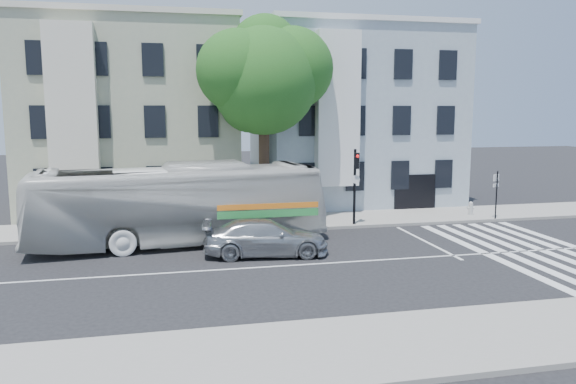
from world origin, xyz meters
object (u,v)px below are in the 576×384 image
object	(u,v)px
sedan	(266,238)
fire_hydrant	(471,208)
bus	(179,204)
traffic_signal	(355,177)

from	to	relation	value
sedan	fire_hydrant	bearing A→B (deg)	-59.56
bus	fire_hydrant	size ratio (longest dim) A/B	17.57
fire_hydrant	traffic_signal	bearing A→B (deg)	-170.81
bus	traffic_signal	size ratio (longest dim) A/B	3.25
traffic_signal	bus	bearing A→B (deg)	-151.65
sedan	traffic_signal	size ratio (longest dim) A/B	1.28
bus	fire_hydrant	bearing A→B (deg)	-85.98
bus	traffic_signal	xyz separation A→B (m)	(8.94, 1.75, 0.78)
bus	fire_hydrant	world-z (taller)	bus
bus	sedan	size ratio (longest dim) A/B	2.53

